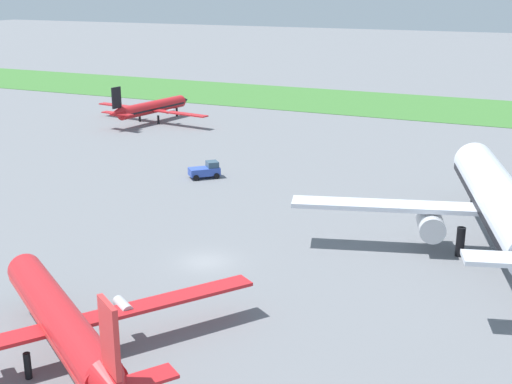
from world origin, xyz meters
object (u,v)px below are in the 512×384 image
at_px(airplane_midfield_jet, 500,203).
at_px(airplane_foreground_turboprop, 61,320).
at_px(airplane_taxiing_turboprop, 151,107).
at_px(pushback_tug_near_gate, 206,170).

bearing_deg(airplane_midfield_jet, airplane_foreground_turboprop, 126.79).
bearing_deg(airplane_taxiing_turboprop, airplane_foreground_turboprop, -142.58).
distance_m(airplane_midfield_jet, pushback_tug_near_gate, 36.05).
bearing_deg(airplane_midfield_jet, pushback_tug_near_gate, 56.09).
xyz_separation_m(airplane_midfield_jet, pushback_tug_near_gate, (-34.18, 10.86, -3.59)).
height_order(airplane_midfield_jet, airplane_foreground_turboprop, airplane_midfield_jet).
bearing_deg(pushback_tug_near_gate, airplane_taxiing_turboprop, 89.07).
height_order(airplane_foreground_turboprop, pushback_tug_near_gate, airplane_foreground_turboprop).
xyz_separation_m(airplane_taxiing_turboprop, pushback_tug_near_gate, (24.51, -26.47, -1.59)).
distance_m(airplane_taxiing_turboprop, airplane_foreground_turboprop, 76.22).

